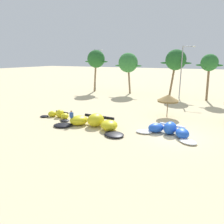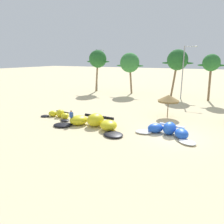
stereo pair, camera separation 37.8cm
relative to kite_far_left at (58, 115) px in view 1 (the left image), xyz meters
The scene contains 12 objects.
ground_plane 13.58m from the kite_far_left, ahead, with size 260.00×260.00×0.00m, color beige.
kite_far_left is the anchor object (origin of this frame).
kite_left 5.77m from the kite_far_left, 12.54° to the right, with size 8.44×3.91×1.34m.
kite_left_of_center 13.07m from the kite_far_left, ahead, with size 5.95×3.32×1.18m.
beach_umbrella_near_van 13.29m from the kite_far_left, 28.63° to the left, with size 2.56×2.56×2.69m.
person_near_kites 3.66m from the kite_far_left, 27.84° to the right, with size 0.36×0.24×1.62m.
palm_leftmost 21.68m from the kite_far_left, 107.49° to the left, with size 5.39×3.59×8.54m.
palm_left 21.34m from the kite_far_left, 88.44° to the left, with size 5.70×3.80×7.94m.
palm_left_of_gap 23.70m from the kite_far_left, 65.19° to the left, with size 5.49×3.66×8.44m.
palm_center_left 25.27m from the kite_far_left, 51.91° to the left, with size 4.11×2.74×7.59m.
lamppost_west 22.06m from the kite_far_left, 108.25° to the left, with size 1.90×0.24×8.68m.
lamppost_west_center 22.68m from the kite_far_left, 60.08° to the left, with size 2.12×0.24×8.92m.
Camera 1 is at (3.01, -19.01, 6.97)m, focal length 34.16 mm.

